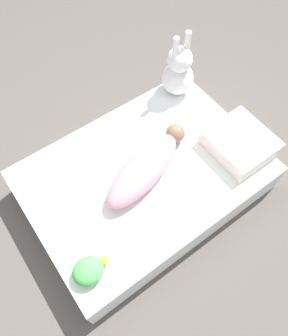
{
  "coord_description": "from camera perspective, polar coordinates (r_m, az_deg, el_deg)",
  "views": [
    {
      "loc": [
        -0.5,
        -0.69,
        1.68
      ],
      "look_at": [
        -0.01,
        -0.01,
        0.26
      ],
      "focal_mm": 35.0,
      "sensor_mm": 36.0,
      "label": 1
    }
  ],
  "objects": [
    {
      "name": "pillow",
      "position": [
        1.81,
        16.38,
        4.22
      ],
      "size": [
        0.3,
        0.32,
        0.09
      ],
      "color": "white",
      "rests_on": "bed_mattress"
    },
    {
      "name": "bunny_plush",
      "position": [
        1.95,
        6.0,
        16.26
      ],
      "size": [
        0.19,
        0.19,
        0.39
      ],
      "color": "white",
      "rests_on": "bed_mattress"
    },
    {
      "name": "ground_plane",
      "position": [
        1.88,
        0.12,
        -3.53
      ],
      "size": [
        12.0,
        12.0,
        0.0
      ],
      "primitive_type": "plane",
      "color": "#514C47"
    },
    {
      "name": "turtle_plush",
      "position": [
        1.48,
        -9.59,
        -17.2
      ],
      "size": [
        0.17,
        0.13,
        0.09
      ],
      "color": "#51B756",
      "rests_on": "bed_mattress"
    },
    {
      "name": "bed_mattress",
      "position": [
        1.79,
        0.13,
        -2.02
      ],
      "size": [
        1.22,
        0.86,
        0.21
      ],
      "color": "white",
      "rests_on": "ground_plane"
    },
    {
      "name": "swaddled_baby",
      "position": [
        1.64,
        0.39,
        0.32
      ],
      "size": [
        0.6,
        0.33,
        0.13
      ],
      "rotation": [
        0.0,
        0.0,
        0.3
      ],
      "color": "pink",
      "rests_on": "bed_mattress"
    }
  ]
}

